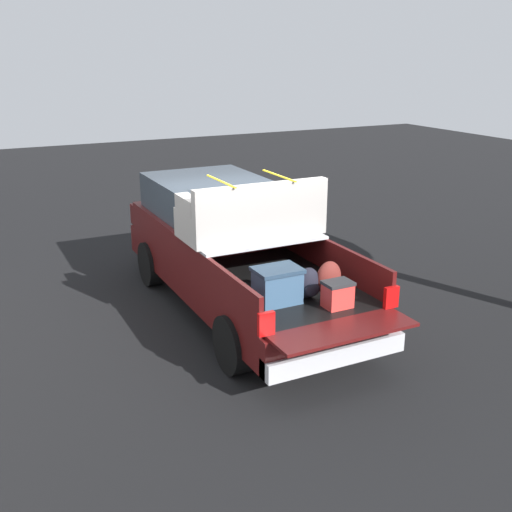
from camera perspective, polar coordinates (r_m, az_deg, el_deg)
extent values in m
plane|color=black|center=(9.85, -1.56, -5.08)|extent=(40.00, 40.00, 0.00)
cube|color=#470F0F|center=(9.63, -1.60, -1.75)|extent=(5.50, 1.92, 0.48)
cube|color=black|center=(8.53, 1.80, -2.61)|extent=(2.80, 1.80, 0.04)
cube|color=#470F0F|center=(8.08, -4.01, -2.14)|extent=(2.80, 0.06, 0.50)
cube|color=#470F0F|center=(8.91, 7.10, -0.25)|extent=(2.80, 0.06, 0.50)
cube|color=#470F0F|center=(9.61, -2.05, 1.30)|extent=(0.06, 1.80, 0.50)
cube|color=#470F0F|center=(7.22, 8.15, -6.87)|extent=(0.55, 1.80, 0.04)
cube|color=#B2B2B7|center=(9.02, -0.50, 1.94)|extent=(1.25, 1.92, 0.04)
cube|color=#470F0F|center=(10.66, -4.69, 2.98)|extent=(2.30, 1.92, 0.50)
cube|color=#2D3842|center=(10.44, -4.56, 5.72)|extent=(1.94, 1.76, 0.58)
cube|color=#470F0F|center=(11.90, -7.14, 4.24)|extent=(0.40, 1.82, 0.38)
cube|color=#B2B2B7|center=(7.50, 7.34, -9.06)|extent=(0.24, 1.92, 0.24)
cube|color=red|center=(6.93, 0.96, -6.33)|extent=(0.06, 0.20, 0.28)
cube|color=red|center=(7.84, 12.48, -3.77)|extent=(0.06, 0.20, 0.28)
cylinder|color=black|center=(10.96, -9.65, -0.69)|extent=(0.78, 0.30, 0.78)
cylinder|color=black|center=(11.55, -1.30, 0.58)|extent=(0.78, 0.30, 0.78)
cylinder|color=black|center=(7.92, -2.00, -8.18)|extent=(0.78, 0.30, 0.78)
cylinder|color=black|center=(8.72, 8.63, -5.77)|extent=(0.78, 0.30, 0.78)
cube|color=#335170|center=(7.79, 1.99, -2.92)|extent=(0.40, 0.55, 0.42)
cube|color=#23394E|center=(7.70, 2.01, -1.31)|extent=(0.44, 0.59, 0.05)
ellipsoid|color=black|center=(7.96, 4.85, -2.50)|extent=(0.20, 0.33, 0.41)
ellipsoid|color=black|center=(7.90, 5.25, -3.18)|extent=(0.09, 0.23, 0.18)
ellipsoid|color=maroon|center=(8.06, 6.79, -2.08)|extent=(0.20, 0.36, 0.47)
ellipsoid|color=maroon|center=(8.00, 7.20, -2.80)|extent=(0.09, 0.25, 0.21)
cube|color=red|center=(7.74, 7.60, -3.69)|extent=(0.26, 0.34, 0.30)
cube|color=#262628|center=(7.68, 7.65, -2.52)|extent=(0.28, 0.36, 0.04)
cube|color=#9E9993|center=(8.96, -0.50, 3.35)|extent=(0.89, 2.05, 0.42)
cube|color=#9E9993|center=(8.54, 0.57, 5.43)|extent=(0.16, 2.05, 0.40)
cube|color=#9E9993|center=(8.57, -6.23, 4.75)|extent=(0.65, 0.20, 0.22)
cube|color=#9E9993|center=(9.35, 4.48, 5.97)|extent=(0.65, 0.20, 0.22)
cube|color=yellow|center=(8.63, -3.28, 6.97)|extent=(0.99, 0.03, 0.02)
cube|color=yellow|center=(9.02, 2.14, 7.49)|extent=(0.99, 0.03, 0.02)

